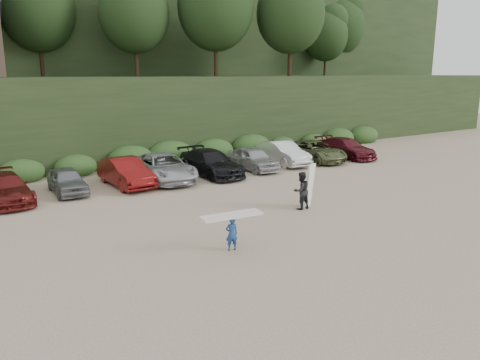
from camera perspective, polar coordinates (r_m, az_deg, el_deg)
ground at (r=20.74m, az=6.05°, el=-4.85°), size 120.00×120.00×0.00m
hillside_backdrop at (r=52.84m, az=-20.59°, el=17.52°), size 90.00×41.50×28.00m
parked_cars at (r=28.23m, az=-8.61°, el=1.45°), size 33.74×6.03×1.60m
child_surfer at (r=16.93m, az=-1.03°, el=-5.60°), size 2.33×0.88×1.37m
adult_surfer at (r=22.20m, az=7.55°, el=-1.23°), size 1.35×0.73×2.12m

